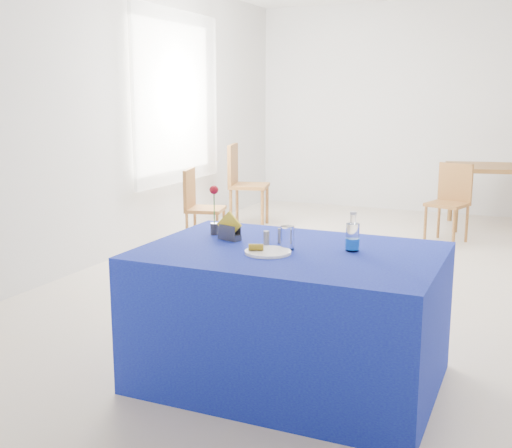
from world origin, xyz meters
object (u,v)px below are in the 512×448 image
Objects in this scene: water_bottle at (352,238)px; blue_table at (290,316)px; chair_win_a at (198,203)px; oak_table at (508,172)px; chair_win_b at (242,179)px; plate at (268,252)px; chair_bg_left at (451,197)px.

blue_table is at bearing -161.02° from water_bottle.
chair_win_a is (-2.01, 2.60, 0.10)m from blue_table.
chair_win_b is (-2.96, -1.13, -0.10)m from oak_table.
plate is 0.29× the size of chair_bg_left.
chair_bg_left is at bearing 89.28° from water_bottle.
blue_table is 1.88× the size of chair_bg_left.
blue_table is 5.05m from oak_table.
chair_win_b is at bearing 116.77° from plate.
chair_bg_left is (0.44, 4.09, -0.28)m from plate.
water_bottle is 0.22× the size of chair_win_b.
blue_table is (0.08, 0.13, -0.39)m from plate.
water_bottle reaches higher than plate.
plate is 0.46m from water_bottle.
blue_table is at bearing -165.62° from chair_win_b.
chair_win_b reaches higher than oak_table.
chair_win_b reaches higher than chair_win_a.
chair_win_b is at bearing -10.96° from chair_win_a.
chair_win_b reaches higher than plate.
plate is 0.42m from blue_table.
chair_bg_left reaches higher than oak_table.
chair_bg_left is 2.73m from chair_win_a.
blue_table is 1.92× the size of chair_win_a.
blue_table is 3.29m from chair_win_a.
blue_table is 1.05× the size of oak_table.
plate is 4.43m from chair_win_b.
water_bottle reaches higher than blue_table.
chair_win_b is (-0.07, 1.23, 0.10)m from chair_win_a.
chair_win_b is (-2.39, 3.72, -0.25)m from water_bottle.
chair_bg_left is (0.36, 3.97, 0.11)m from blue_table.
chair_win_a reaches higher than oak_table.
chair_win_b is (-2.44, -0.14, 0.08)m from chair_bg_left.
water_bottle is 3.42m from chair_win_a.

